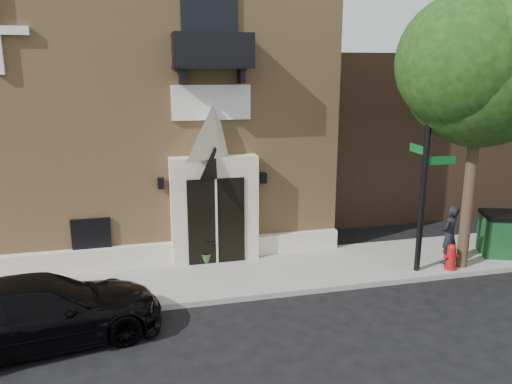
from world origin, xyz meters
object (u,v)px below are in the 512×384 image
fire_hydrant (451,257)px  street_sign (426,164)px  pedestrian_near (449,235)px  black_sedan (40,312)px

fire_hydrant → street_sign: bearing=168.7°
street_sign → pedestrian_near: size_ratio=3.52×
black_sedan → fire_hydrant: black_sedan is taller
fire_hydrant → pedestrian_near: (0.20, 0.45, 0.51)m
black_sedan → street_sign: bearing=-93.2°
black_sedan → pedestrian_near: bearing=-92.7°
fire_hydrant → pedestrian_near: size_ratio=0.44×
black_sedan → pedestrian_near: size_ratio=2.91×
fire_hydrant → pedestrian_near: 0.71m
street_sign → fire_hydrant: street_sign is taller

